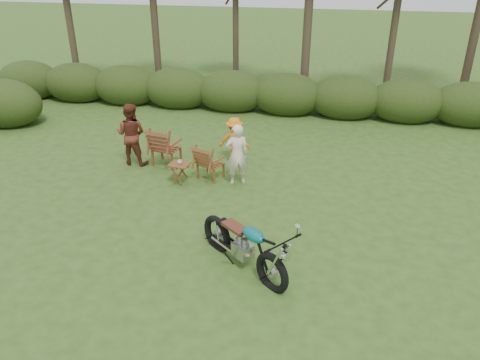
% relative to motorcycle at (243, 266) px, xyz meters
% --- Properties ---
extents(ground, '(80.00, 80.00, 0.00)m').
position_rel_motorcycle_xyz_m(ground, '(-0.19, 0.06, 0.00)').
color(ground, '#304717').
rests_on(ground, ground).
extents(motorcycle, '(2.21, 2.02, 1.24)m').
position_rel_motorcycle_xyz_m(motorcycle, '(0.00, 0.00, 0.00)').
color(motorcycle, '#0CA3A4').
rests_on(motorcycle, ground).
extents(lawn_chair_right, '(0.82, 0.82, 0.93)m').
position_rel_motorcycle_xyz_m(lawn_chair_right, '(-1.50, 3.44, 0.00)').
color(lawn_chair_right, brown).
rests_on(lawn_chair_right, ground).
extents(lawn_chair_left, '(0.85, 0.85, 1.07)m').
position_rel_motorcycle_xyz_m(lawn_chair_left, '(-2.87, 4.02, 0.00)').
color(lawn_chair_left, '#5E2B17').
rests_on(lawn_chair_left, ground).
extents(side_table, '(0.55, 0.48, 0.52)m').
position_rel_motorcycle_xyz_m(side_table, '(-2.18, 3.02, 0.26)').
color(side_table, brown).
rests_on(side_table, ground).
extents(cup, '(0.15, 0.15, 0.09)m').
position_rel_motorcycle_xyz_m(cup, '(-2.16, 3.04, 0.56)').
color(cup, beige).
rests_on(cup, side_table).
extents(adult_a, '(0.67, 0.57, 1.55)m').
position_rel_motorcycle_xyz_m(adult_a, '(-0.78, 3.27, 0.00)').
color(adult_a, beige).
rests_on(adult_a, ground).
extents(adult_b, '(0.83, 0.66, 1.68)m').
position_rel_motorcycle_xyz_m(adult_b, '(-3.77, 3.91, 0.00)').
color(adult_b, '#5E281B').
rests_on(adult_b, ground).
extents(child, '(0.84, 0.50, 1.27)m').
position_rel_motorcycle_xyz_m(child, '(-1.11, 4.50, 0.00)').
color(child, orange).
rests_on(child, ground).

